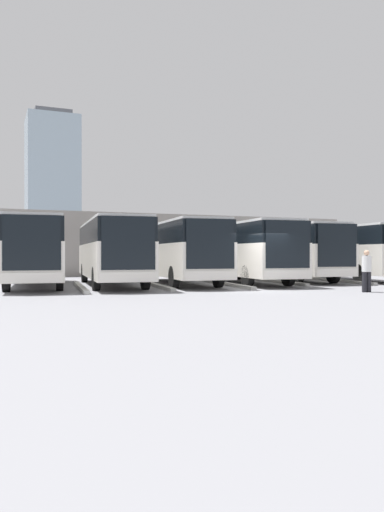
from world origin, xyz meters
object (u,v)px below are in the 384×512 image
object	(u,v)px
bus_3	(178,250)
bus_4	(111,250)
bus_5	(35,250)
bus_0	(342,251)
pedestrian	(367,270)
bus_2	(242,250)
bus_1	(287,250)

from	to	relation	value
bus_3	bus_4	world-z (taller)	same
bus_5	bus_0	bearing A→B (deg)	-175.98
bus_5	pedestrian	world-z (taller)	bus_5
bus_0	bus_2	bearing A→B (deg)	9.86
bus_2	bus_5	distance (m)	10.86
bus_1	bus_4	xyz separation A→B (m)	(10.80, 0.82, 0.00)
bus_2	pedestrian	size ratio (longest dim) A/B	6.33
bus_4	bus_3	bearing A→B (deg)	-173.02
bus_0	bus_4	world-z (taller)	same
bus_0	bus_5	world-z (taller)	same
bus_0	bus_2	xyz separation A→B (m)	(7.20, 0.51, 0.00)
bus_0	bus_5	size ratio (longest dim) A/B	1.00
bus_2	bus_5	size ratio (longest dim) A/B	1.00
bus_2	bus_3	xyz separation A→B (m)	(3.60, -0.40, 0.00)
bus_0	bus_5	bearing A→B (deg)	4.02
bus_2	bus_3	size ratio (longest dim) A/B	1.00
bus_4	pedestrian	world-z (taller)	bus_4
bus_1	bus_3	world-z (taller)	same
bus_0	bus_1	bearing A→B (deg)	-4.13
bus_0	bus_2	world-z (taller)	same
bus_2	bus_0	bearing A→B (deg)	-170.14
bus_1	pedestrian	size ratio (longest dim) A/B	6.33
bus_5	bus_1	bearing A→B (deg)	-173.91
bus_1	bus_3	xyz separation A→B (m)	(7.20, 0.74, 0.00)
bus_1	pedestrian	distance (m)	9.34
bus_0	bus_3	size ratio (longest dim) A/B	1.00
bus_1	bus_4	size ratio (longest dim) A/B	1.00
bus_4	pedestrian	bearing A→B (deg)	142.59
bus_0	bus_4	xyz separation A→B (m)	(14.41, 0.18, 0.00)
bus_1	pedestrian	xyz separation A→B (m)	(2.01, 9.08, -0.86)
bus_0	bus_1	xyz separation A→B (m)	(3.60, -0.63, 0.00)
bus_0	pedestrian	size ratio (longest dim) A/B	6.33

